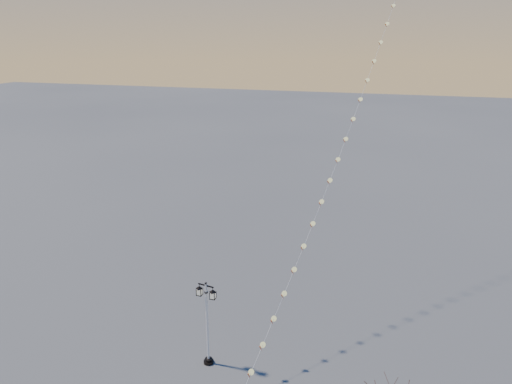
% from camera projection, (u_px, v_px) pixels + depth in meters
% --- Properties ---
extents(street_lamp, '(1.37, 0.64, 5.46)m').
position_uv_depth(street_lamp, '(207.00, 319.00, 28.35)').
color(street_lamp, black).
rests_on(street_lamp, ground).
extents(kite_train, '(10.63, 39.76, 42.08)m').
position_uv_depth(kite_train, '(384.00, 6.00, 35.99)').
color(kite_train, black).
rests_on(kite_train, ground).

